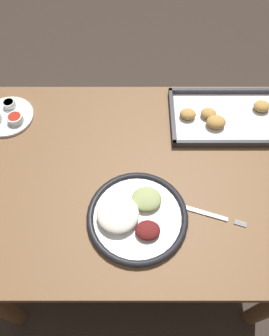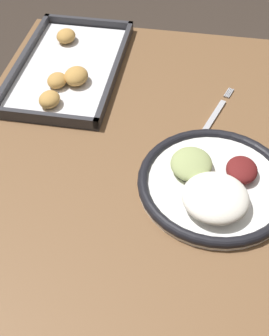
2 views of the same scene
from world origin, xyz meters
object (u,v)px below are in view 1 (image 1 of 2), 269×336
fork (203,213)px  dinner_plate (134,216)px  saucer_plate (6,116)px  baking_tray (227,117)px

fork → dinner_plate: bearing=-157.8°
dinner_plate → saucer_plate: 0.58m
dinner_plate → fork: (0.20, 0.01, -0.01)m
dinner_plate → baking_tray: dinner_plate is taller
dinner_plate → fork: dinner_plate is taller
fork → saucer_plate: size_ratio=1.21×
fork → saucer_plate: saucer_plate is taller
fork → saucer_plate: (-0.64, 0.36, 0.01)m
fork → baking_tray: bearing=88.9°
fork → saucer_plate: bearing=168.8°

